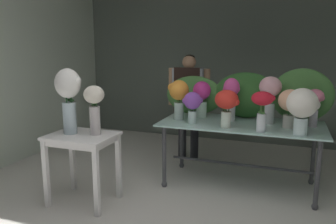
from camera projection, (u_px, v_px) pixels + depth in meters
name	position (u px, v px, depth m)	size (l,w,h in m)	color
ground_plane	(202.00, 177.00, 4.32)	(8.49, 8.49, 0.00)	silver
wall_back	(231.00, 59.00, 5.81)	(5.56, 0.12, 2.91)	slate
wall_left	(23.00, 61.00, 4.97)	(0.12, 3.98, 2.91)	silver
display_table_glass	(241.00, 133.00, 3.94)	(1.88, 0.90, 0.79)	#A5D4CB
side_table_white	(82.00, 145.00, 3.51)	(0.69, 0.53, 0.76)	white
florist	(189.00, 95.00, 4.88)	(0.63, 0.24, 1.56)	#232328
foliage_backdrop	(251.00, 95.00, 4.14)	(2.06, 0.29, 0.64)	#477F3D
vase_sunset_tulips	(179.00, 95.00, 4.05)	(0.26, 0.24, 0.49)	silver
vase_peach_ranunculus	(290.00, 104.00, 3.64)	(0.26, 0.26, 0.43)	silver
vase_blush_hydrangea	(270.00, 94.00, 3.83)	(0.25, 0.25, 0.55)	silver
vase_fuchsia_dahlias	(231.00, 95.00, 3.99)	(0.21, 0.19, 0.52)	silver
vase_magenta_stock	(202.00, 97.00, 4.17)	(0.22, 0.22, 0.46)	silver
vase_scarlet_anemones	(227.00, 103.00, 3.64)	(0.28, 0.26, 0.42)	silver
vase_violet_lilies	(192.00, 104.00, 3.85)	(0.25, 0.21, 0.37)	silver
vase_crimson_snapdragons	(262.00, 105.00, 3.46)	(0.24, 0.23, 0.43)	silver
vase_ivory_roses	(302.00, 106.00, 3.33)	(0.33, 0.31, 0.48)	silver
vase_rosy_peonies	(314.00, 102.00, 3.68)	(0.22, 0.19, 0.43)	silver
vase_white_roses_tall	(68.00, 93.00, 3.45)	(0.31, 0.27, 0.69)	silver
vase_cream_lisianthus_tall	(94.00, 105.00, 3.43)	(0.21, 0.21, 0.52)	silver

